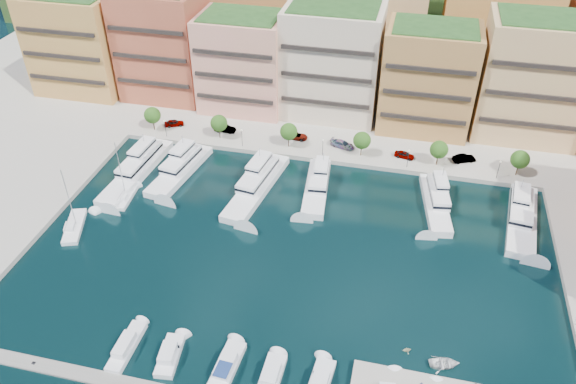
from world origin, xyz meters
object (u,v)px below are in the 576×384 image
object	(u,v)px
cruiser_2	(126,347)
lamppost_3	(408,156)
tree_1	(219,123)
tender_1	(407,350)
sailboat_2	(125,198)
yacht_2	(258,183)
cruiser_5	(271,377)
lamppost_2	(323,145)
car_0	(174,123)
tender_2	(444,364)
car_4	(404,155)
tree_5	(520,159)
lamppost_4	(499,167)
lamppost_0	(165,126)
car_1	(225,129)
yacht_3	(317,184)
yacht_0	(138,167)
tree_0	(152,115)
car_2	(296,136)
tree_3	(362,140)
lamppost_1	(242,135)
tree_2	(289,132)
yacht_6	(522,216)
sailboat_1	(74,227)
yacht_5	(436,200)
car_3	(342,144)
cruiser_3	(170,356)

from	to	relation	value
cruiser_2	lamppost_3	bearing A→B (deg)	56.86
tree_1	tender_1	distance (m)	66.79
sailboat_2	yacht_2	bearing A→B (deg)	21.71
tree_1	cruiser_5	world-z (taller)	tree_1
lamppost_2	car_0	xyz separation A→B (m)	(-36.17, 4.96, -2.06)
tender_2	car_0	world-z (taller)	car_0
car_4	tree_5	bearing A→B (deg)	-81.29
lamppost_4	lamppost_0	bearing A→B (deg)	180.00
car_1	yacht_3	bearing A→B (deg)	-122.91
tree_5	yacht_0	world-z (taller)	tree_5
tree_0	lamppost_2	size ratio (longest dim) A/B	1.35
lamppost_3	lamppost_2	bearing A→B (deg)	180.00
car_2	lamppost_2	bearing A→B (deg)	-126.76
tree_3	tree_5	bearing A→B (deg)	0.00
tree_0	tender_1	xyz separation A→B (m)	(61.09, -49.08, -4.39)
lamppost_1	yacht_0	bearing A→B (deg)	-144.34
yacht_0	tree_1	bearing A→B (deg)	51.12
tree_2	sailboat_2	size ratio (longest dim) A/B	0.43
lamppost_0	lamppost_4	distance (m)	72.00
yacht_0	car_1	bearing A→B (deg)	55.12
sailboat_2	yacht_0	bearing A→B (deg)	98.83
tree_2	yacht_6	size ratio (longest dim) A/B	0.26
tree_0	sailboat_1	world-z (taller)	sailboat_1
cruiser_2	sailboat_2	distance (m)	37.12
lamppost_1	lamppost_0	bearing A→B (deg)	180.00
yacht_3	tree_1	bearing A→B (deg)	152.52
lamppost_0	cruiser_5	xyz separation A→B (m)	(39.21, -55.78, -3.28)
lamppost_3	car_0	bearing A→B (deg)	174.76
sailboat_2	car_1	bearing A→B (deg)	67.61
tree_3	lamppost_2	size ratio (longest dim) A/B	1.35
yacht_5	yacht_6	distance (m)	15.79
tree_2	lamppost_1	size ratio (longest dim) A/B	1.35
lamppost_1	tender_2	distance (m)	65.47
tree_3	tender_2	distance (m)	53.75
yacht_2	cruiser_2	world-z (taller)	yacht_2
lamppost_0	sailboat_1	distance (m)	33.48
yacht_5	car_3	xyz separation A→B (m)	(-20.62, 15.22, 0.56)
yacht_2	car_2	distance (m)	19.23
tree_1	yacht_3	world-z (taller)	tree_1
car_0	car_1	distance (m)	12.44
yacht_0	sailboat_2	bearing A→B (deg)	-81.17
cruiser_3	cruiser_5	world-z (taller)	same
sailboat_2	tender_1	bearing A→B (deg)	-23.17
tree_2	yacht_3	size ratio (longest dim) A/B	0.30
tree_1	sailboat_2	distance (m)	27.73
cruiser_5	car_0	size ratio (longest dim) A/B	1.59
sailboat_1	tender_1	xyz separation A→B (m)	(61.22, -13.74, 0.05)
tree_3	car_0	bearing A→B (deg)	176.55
tree_1	yacht_2	xyz separation A→B (m)	(13.22, -15.26, -3.53)
tree_2	car_0	xyz separation A→B (m)	(-28.17, 2.66, -2.97)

